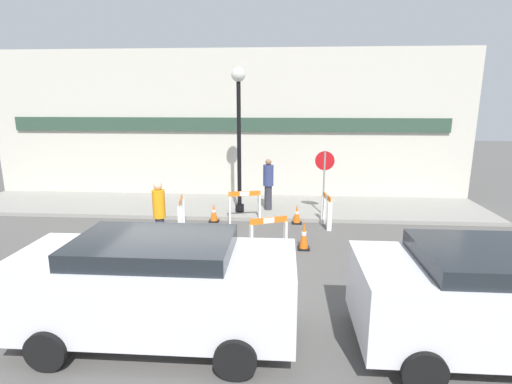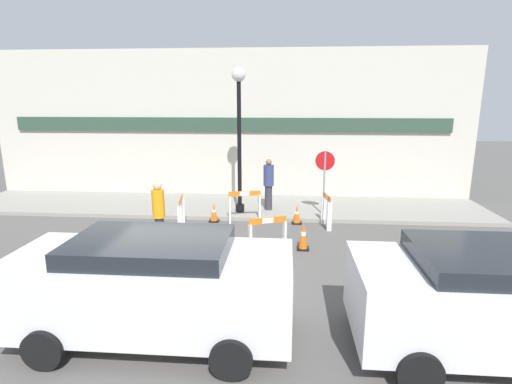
{
  "view_description": "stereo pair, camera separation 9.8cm",
  "coord_description": "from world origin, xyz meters",
  "px_view_note": "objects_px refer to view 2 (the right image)",
  "views": [
    {
      "loc": [
        2.18,
        -7.36,
        3.74
      ],
      "look_at": [
        1.36,
        4.26,
        1.0
      ],
      "focal_mm": 28.0,
      "sensor_mm": 36.0,
      "label": 1
    },
    {
      "loc": [
        2.28,
        -7.36,
        3.74
      ],
      "look_at": [
        1.36,
        4.26,
        1.0
      ],
      "focal_mm": 28.0,
      "sensor_mm": 36.0,
      "label": 2
    }
  ],
  "objects_px": {
    "parked_car_1": "(153,283)",
    "parked_car_2": "(488,296)",
    "stop_sign": "(325,172)",
    "streetlamp_post": "(239,120)",
    "person_pedestrian": "(269,183)",
    "person_worker": "(159,213)"
  },
  "relations": [
    {
      "from": "stop_sign",
      "to": "parked_car_2",
      "type": "bearing_deg",
      "value": 112.49
    },
    {
      "from": "streetlamp_post",
      "to": "stop_sign",
      "type": "height_order",
      "value": "streetlamp_post"
    },
    {
      "from": "person_worker",
      "to": "parked_car_1",
      "type": "relative_size",
      "value": 0.41
    },
    {
      "from": "stop_sign",
      "to": "person_pedestrian",
      "type": "xyz_separation_m",
      "value": [
        -1.77,
        0.46,
        -0.45
      ]
    },
    {
      "from": "stop_sign",
      "to": "person_pedestrian",
      "type": "bearing_deg",
      "value": -6.43
    },
    {
      "from": "stop_sign",
      "to": "streetlamp_post",
      "type": "bearing_deg",
      "value": 5.18
    },
    {
      "from": "person_pedestrian",
      "to": "parked_car_1",
      "type": "bearing_deg",
      "value": 51.36
    },
    {
      "from": "person_worker",
      "to": "parked_car_2",
      "type": "bearing_deg",
      "value": -70.11
    },
    {
      "from": "streetlamp_post",
      "to": "person_worker",
      "type": "height_order",
      "value": "streetlamp_post"
    },
    {
      "from": "parked_car_1",
      "to": "parked_car_2",
      "type": "xyz_separation_m",
      "value": [
        4.98,
        0.0,
        -0.02
      ]
    },
    {
      "from": "streetlamp_post",
      "to": "person_worker",
      "type": "bearing_deg",
      "value": -117.35
    },
    {
      "from": "parked_car_1",
      "to": "parked_car_2",
      "type": "relative_size",
      "value": 1.12
    },
    {
      "from": "stop_sign",
      "to": "parked_car_1",
      "type": "xyz_separation_m",
      "value": [
        -3.21,
        -6.86,
        -0.53
      ]
    },
    {
      "from": "streetlamp_post",
      "to": "person_worker",
      "type": "relative_size",
      "value": 2.59
    },
    {
      "from": "streetlamp_post",
      "to": "person_pedestrian",
      "type": "xyz_separation_m",
      "value": [
        0.92,
        0.32,
        -2.04
      ]
    },
    {
      "from": "person_worker",
      "to": "parked_car_1",
      "type": "distance_m",
      "value": 3.96
    },
    {
      "from": "parked_car_2",
      "to": "parked_car_1",
      "type": "bearing_deg",
      "value": -180.0
    },
    {
      "from": "person_worker",
      "to": "parked_car_2",
      "type": "height_order",
      "value": "person_worker"
    },
    {
      "from": "person_pedestrian",
      "to": "person_worker",
      "type": "bearing_deg",
      "value": 26.32
    },
    {
      "from": "streetlamp_post",
      "to": "stop_sign",
      "type": "xyz_separation_m",
      "value": [
        2.69,
        -0.13,
        -1.59
      ]
    },
    {
      "from": "streetlamp_post",
      "to": "stop_sign",
      "type": "distance_m",
      "value": 3.13
    },
    {
      "from": "stop_sign",
      "to": "person_worker",
      "type": "xyz_separation_m",
      "value": [
        -4.34,
        -3.06,
        -0.53
      ]
    }
  ]
}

